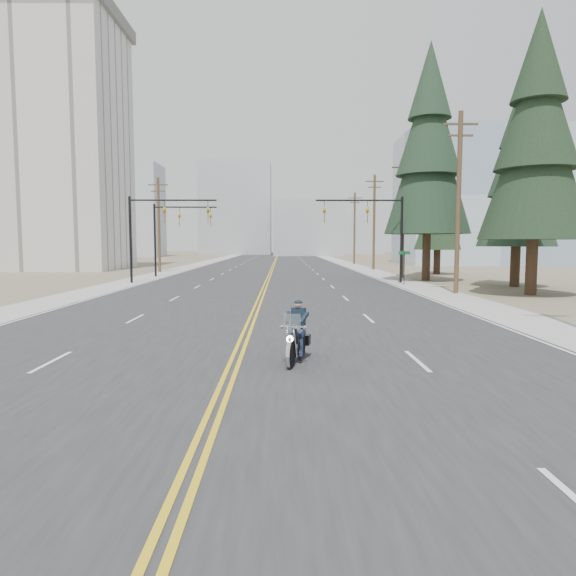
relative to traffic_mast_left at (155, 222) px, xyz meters
The scene contains 26 objects.
ground_plane 33.60m from the traffic_mast_left, 74.33° to the right, with size 400.00×400.00×0.00m, color #776D56.
road 39.36m from the traffic_mast_left, 76.71° to the left, with size 20.00×200.00×0.01m, color #303033.
sidewalk_left 38.40m from the traffic_mast_left, 93.80° to the left, with size 3.00×200.00×0.01m, color #A5A5A0.
sidewalk_right 43.45m from the traffic_mast_left, 61.68° to the left, with size 3.00×200.00×0.01m, color #A5A5A0.
traffic_mast_left is the anchor object (origin of this frame).
traffic_mast_right 17.95m from the traffic_mast_left, ahead, with size 7.10×0.26×7.00m.
traffic_mast_far 8.01m from the traffic_mast_left, 92.40° to the left, with size 6.10×0.26×7.00m.
street_sign 20.12m from the traffic_mast_left, ahead, with size 0.90×0.06×2.62m.
utility_pole_b 23.31m from the traffic_mast_left, 22.74° to the right, with size 2.20×0.30×11.50m.
utility_pole_c 22.31m from the traffic_mast_left, 15.61° to the left, with size 2.20×0.30×11.00m.
utility_pole_d 30.06m from the traffic_mast_left, 44.36° to the left, with size 2.20×0.30×11.50m.
utility_pole_e 43.66m from the traffic_mast_left, 60.53° to the left, with size 2.20×0.30×11.00m.
utility_pole_left 16.39m from the traffic_mast_left, 102.42° to the left, with size 2.20×0.30×10.50m.
apartment_block 31.50m from the traffic_mast_left, 129.59° to the left, with size 18.00×14.00×30.00m, color silver.
glass_building 56.11m from the traffic_mast_left, 42.84° to the left, with size 24.00×16.00×20.00m, color #9EB5CC.
haze_bldg_a 87.20m from the traffic_mast_left, 107.41° to the left, with size 14.00×12.00×22.00m, color #B7BCC6.
haze_bldg_b 94.56m from the traffic_mast_left, 79.66° to the left, with size 18.00×14.00×14.00m, color #ADB2B7.
haze_bldg_c 92.19m from the traffic_mast_left, 57.88° to the left, with size 16.00×12.00×18.00m, color #B7BCC6.
haze_bldg_d 108.34m from the traffic_mast_left, 91.60° to the left, with size 20.00×15.00×26.00m, color #ADB2B7.
haze_bldg_e 122.80m from the traffic_mast_left, 73.94° to the left, with size 14.00×14.00×12.00m, color #B7BCC6.
haze_bldg_f 106.28m from the traffic_mast_left, 112.71° to the left, with size 12.00×12.00×16.00m, color #ADB2B7.
motorcyclist 30.21m from the traffic_mast_left, 69.16° to the right, with size 0.92×2.15×1.68m, color black, non-canonical shape.
conifer_near 28.17m from the traffic_mast_left, 20.85° to the right, with size 6.58×6.58×17.41m.
conifer_mid 28.15m from the traffic_mast_left, ahead, with size 5.64×5.64×15.05m.
conifer_tall 23.91m from the traffic_mast_left, ahead, with size 7.29×7.29×20.26m.
conifer_far 29.07m from the traffic_mast_left, 23.91° to the left, with size 4.81×4.81×12.88m.
Camera 1 is at (1.29, -9.80, 3.25)m, focal length 32.00 mm.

